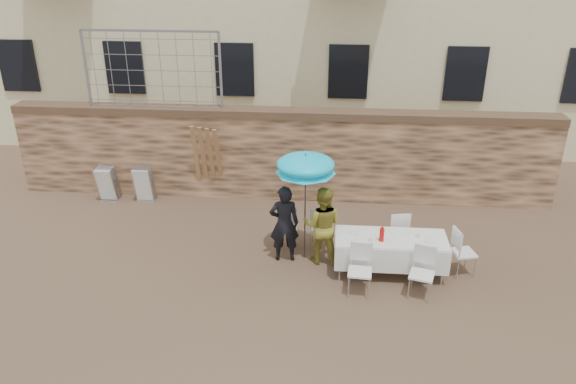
# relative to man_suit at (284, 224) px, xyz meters

# --- Properties ---
(ground) EXTENTS (80.00, 80.00, 0.00)m
(ground) POSITION_rel_man_suit_xyz_m (-0.34, -2.00, -0.80)
(ground) COLOR brown
(ground) RESTS_ON ground
(stone_wall) EXTENTS (13.00, 0.50, 2.20)m
(stone_wall) POSITION_rel_man_suit_xyz_m (-0.34, 3.00, 0.30)
(stone_wall) COLOR #8C6546
(stone_wall) RESTS_ON ground
(chain_link_fence) EXTENTS (3.20, 0.06, 1.80)m
(chain_link_fence) POSITION_rel_man_suit_xyz_m (-3.34, 3.00, 2.30)
(chain_link_fence) COLOR gray
(chain_link_fence) RESTS_ON stone_wall
(man_suit) EXTENTS (0.63, 0.46, 1.61)m
(man_suit) POSITION_rel_man_suit_xyz_m (0.00, 0.00, 0.00)
(man_suit) COLOR black
(man_suit) RESTS_ON ground
(woman_dress) EXTENTS (0.85, 0.70, 1.61)m
(woman_dress) POSITION_rel_man_suit_xyz_m (0.75, 0.00, 0.00)
(woman_dress) COLOR gold
(woman_dress) RESTS_ON ground
(umbrella) EXTENTS (1.16, 1.16, 2.09)m
(umbrella) POSITION_rel_man_suit_xyz_m (0.40, 0.10, 1.17)
(umbrella) COLOR #3F3F44
(umbrella) RESTS_ON ground
(couple_chair_left) EXTENTS (0.52, 0.52, 0.96)m
(couple_chair_left) POSITION_rel_man_suit_xyz_m (0.00, 0.55, -0.32)
(couple_chair_left) COLOR white
(couple_chair_left) RESTS_ON ground
(couple_chair_right) EXTENTS (0.52, 0.52, 0.96)m
(couple_chair_right) POSITION_rel_man_suit_xyz_m (0.70, 0.55, -0.32)
(couple_chair_right) COLOR white
(couple_chair_right) RESTS_ON ground
(banquet_table) EXTENTS (2.10, 0.85, 0.78)m
(banquet_table) POSITION_rel_man_suit_xyz_m (2.06, -0.32, -0.07)
(banquet_table) COLOR white
(banquet_table) RESTS_ON ground
(soda_bottle) EXTENTS (0.09, 0.09, 0.26)m
(soda_bottle) POSITION_rel_man_suit_xyz_m (1.86, -0.47, 0.10)
(soda_bottle) COLOR red
(soda_bottle) RESTS_ON banquet_table
(table_chair_front_left) EXTENTS (0.52, 0.52, 0.96)m
(table_chair_front_left) POSITION_rel_man_suit_xyz_m (1.46, -1.07, -0.32)
(table_chair_front_left) COLOR white
(table_chair_front_left) RESTS_ON ground
(table_chair_front_right) EXTENTS (0.60, 0.60, 0.96)m
(table_chair_front_right) POSITION_rel_man_suit_xyz_m (2.56, -1.07, -0.32)
(table_chair_front_right) COLOR white
(table_chair_front_right) RESTS_ON ground
(table_chair_back) EXTENTS (0.56, 0.56, 0.96)m
(table_chair_back) POSITION_rel_man_suit_xyz_m (2.26, 0.48, -0.32)
(table_chair_back) COLOR white
(table_chair_back) RESTS_ON ground
(table_chair_side) EXTENTS (0.58, 0.58, 0.96)m
(table_chair_side) POSITION_rel_man_suit_xyz_m (3.46, -0.22, -0.32)
(table_chair_side) COLOR white
(table_chair_side) RESTS_ON ground
(chair_stack_left) EXTENTS (0.46, 0.47, 0.92)m
(chair_stack_left) POSITION_rel_man_suit_xyz_m (-4.55, 2.56, -0.34)
(chair_stack_left) COLOR white
(chair_stack_left) RESTS_ON ground
(chair_stack_right) EXTENTS (0.46, 0.40, 0.92)m
(chair_stack_right) POSITION_rel_man_suit_xyz_m (-3.65, 2.56, -0.34)
(chair_stack_right) COLOR white
(chair_stack_right) RESTS_ON ground
(wood_planks) EXTENTS (0.70, 0.20, 2.00)m
(wood_planks) POSITION_rel_man_suit_xyz_m (-2.05, 2.63, 0.20)
(wood_planks) COLOR #A37749
(wood_planks) RESTS_ON ground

